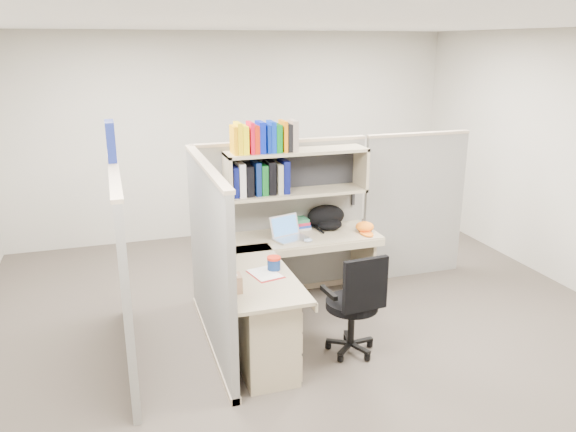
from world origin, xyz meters
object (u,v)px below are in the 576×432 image
object	(u,v)px
laptop	(291,228)
snack_canister	(274,263)
desk	(276,307)
task_chair	(354,319)
backpack	(328,217)

from	to	relation	value
laptop	snack_canister	world-z (taller)	laptop
desk	laptop	xyz separation A→B (m)	(0.38, 0.78, 0.40)
snack_canister	task_chair	world-z (taller)	task_chair
backpack	snack_canister	distance (m)	1.22
backpack	snack_canister	size ratio (longest dim) A/B	3.37
backpack	task_chair	world-z (taller)	backpack
desk	laptop	size ratio (longest dim) A/B	5.52
desk	snack_canister	xyz separation A→B (m)	(0.01, 0.10, 0.35)
desk	backpack	bearing A→B (deg)	49.43
desk	snack_canister	bearing A→B (deg)	83.20
desk	task_chair	world-z (taller)	task_chair
task_chair	snack_canister	bearing A→B (deg)	152.04
desk	laptop	world-z (taller)	laptop
desk	task_chair	distance (m)	0.66
snack_canister	task_chair	bearing A→B (deg)	-27.96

